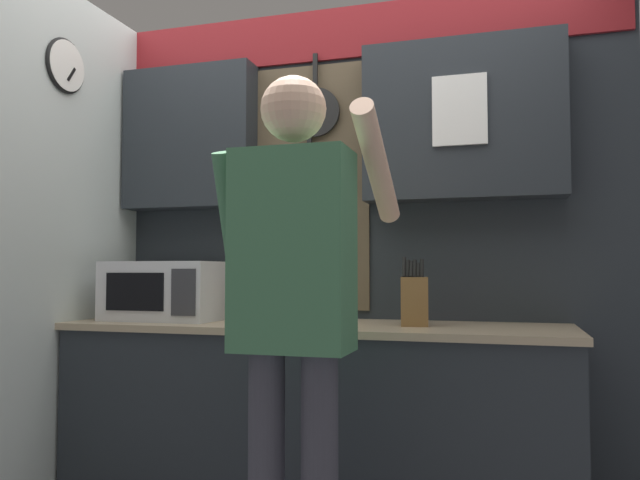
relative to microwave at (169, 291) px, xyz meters
The scene contains 7 objects.
base_cabinet_counter 0.92m from the microwave, ahead, with size 2.17×0.63×0.91m.
back_wall_unit 0.89m from the microwave, 20.61° to the left, with size 2.74×0.22×2.42m.
side_wall 0.59m from the microwave, 134.07° to the right, with size 0.07×1.60×2.42m.
microwave is the anchor object (origin of this frame).
knife_block 1.15m from the microwave, ahead, with size 0.13×0.16×0.29m.
utensil_crock 0.42m from the microwave, ahead, with size 0.10×0.11×0.34m.
person 1.08m from the microwave, 38.37° to the right, with size 0.54×0.63×1.78m.
Camera 1 is at (0.80, -2.60, 1.13)m, focal length 35.00 mm.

